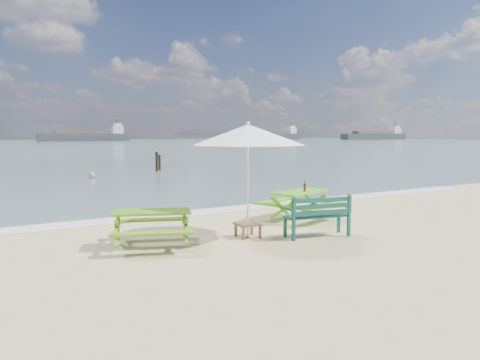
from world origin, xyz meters
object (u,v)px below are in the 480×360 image
picnic_table_right (299,206)px  park_bench (317,224)px  patio_umbrella (248,135)px  beer_bottle (305,188)px  picnic_table_left (152,229)px  side_table (248,230)px  swimmer (92,189)px

picnic_table_right → park_bench: park_bench is taller
patio_umbrella → beer_bottle: size_ratio=9.54×
picnic_table_right → park_bench: size_ratio=1.44×
patio_umbrella → picnic_table_left: bearing=172.2°
side_table → swimmer: 14.65m
swimmer → patio_umbrella: bearing=-92.0°
picnic_table_left → park_bench: size_ratio=1.41×
picnic_table_left → side_table: (1.96, -0.27, -0.17)m
picnic_table_left → picnic_table_right: size_ratio=0.98×
swimmer → picnic_table_right: bearing=-83.3°
picnic_table_left → beer_bottle: 4.16m
picnic_table_left → beer_bottle: (4.10, 0.52, 0.48)m
picnic_table_left → beer_bottle: size_ratio=7.46×
park_bench → patio_umbrella: patio_umbrella is taller
park_bench → swimmer: 15.35m
swimmer → park_bench: bearing=-87.2°
park_bench → beer_bottle: size_ratio=5.30×
picnic_table_left → park_bench: (3.22, -0.95, -0.07)m
swimmer → picnic_table_left: bearing=-99.8°
patio_umbrella → swimmer: patio_umbrella is taller
beer_bottle → swimmer: (-1.63, 13.84, -1.33)m
park_bench → side_table: (-1.26, 0.69, -0.10)m
side_table → beer_bottle: bearing=20.2°
patio_umbrella → park_bench: bearing=-28.6°
park_bench → swimmer: bearing=92.8°
picnic_table_right → beer_bottle: 0.49m
park_bench → beer_bottle: beer_bottle is taller
picnic_table_left → swimmer: size_ratio=1.23×
park_bench → swimmer: park_bench is taller
picnic_table_left → picnic_table_right: (4.07, 0.67, 0.02)m
swimmer → side_table: bearing=-92.0°
picnic_table_left → park_bench: park_bench is taller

